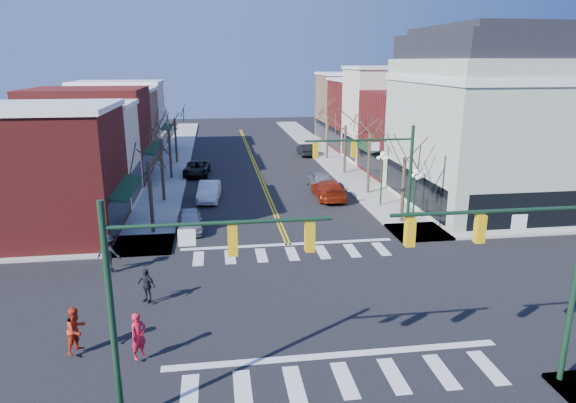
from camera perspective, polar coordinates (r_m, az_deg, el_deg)
name	(u,v)px	position (r m, az deg, el deg)	size (l,w,h in m)	color
ground	(312,301)	(24.48, 2.68, -11.03)	(160.00, 160.00, 0.00)	black
sidewalk_left	(161,198)	(43.14, -13.93, 0.42)	(3.50, 70.00, 0.15)	#9E9B93
sidewalk_right	(368,190)	(44.82, 8.90, 1.25)	(3.50, 70.00, 0.15)	#9E9B93
bldg_left_brick_a	(34,175)	(35.79, -26.39, 2.68)	(10.00, 8.50, 8.00)	maroon
bldg_left_stucco_a	(68,156)	(43.13, -23.29, 4.62)	(10.00, 7.00, 7.50)	beige
bldg_left_brick_b	(90,135)	(50.73, -21.11, 6.86)	(10.00, 9.00, 8.50)	maroon
bldg_left_tan	(108,128)	(58.78, -19.36, 7.71)	(10.00, 7.50, 7.80)	#9B7455
bldg_left_stucco_b	(120,118)	(66.33, -18.15, 8.78)	(10.00, 8.00, 8.20)	beige
bldg_right_brick_a	(420,134)	(51.68, 14.45, 7.26)	(10.00, 8.50, 8.00)	maroon
bldg_right_stucco	(393,116)	(58.74, 11.63, 9.34)	(10.00, 7.00, 10.00)	beige
bldg_right_brick_b	(373,115)	(65.89, 9.40, 9.42)	(10.00, 8.00, 8.50)	maroon
bldg_right_tan	(356,108)	(73.50, 7.53, 10.29)	(10.00, 8.00, 9.00)	#9B7455
victorian_corner	(493,119)	(41.77, 21.87, 8.50)	(12.25, 14.25, 13.30)	#ABBAA1
traffic_mast_near_left	(174,280)	(15.47, -12.50, -8.55)	(6.60, 0.28, 7.20)	#14331E
traffic_mast_near_right	(527,260)	(18.25, 24.98, -5.91)	(6.60, 0.28, 7.20)	#14331E
traffic_mast_far_right	(381,168)	(31.15, 10.30, 3.71)	(6.60, 0.28, 7.20)	#14331E
lamppost_corner	(415,190)	(33.44, 13.89, 1.23)	(0.36, 0.36, 4.33)	#14331E
lamppost_midblock	(382,169)	(39.38, 10.41, 3.53)	(0.36, 0.36, 4.33)	#14331E
tree_left_a	(151,199)	(33.87, -14.99, 0.32)	(0.24, 0.24, 4.76)	#382B21
tree_left_b	(162,171)	(41.58, -13.80, 3.34)	(0.24, 0.24, 5.04)	#382B21
tree_left_c	(170,156)	(49.45, -12.95, 4.98)	(0.24, 0.24, 4.55)	#382B21
tree_left_d	(176,141)	(57.30, -12.36, 6.58)	(0.24, 0.24, 4.90)	#382B21
tree_right_a	(403,190)	(35.92, 12.66, 1.20)	(0.24, 0.24, 4.62)	#382B21
tree_right_b	(369,164)	(43.24, 8.98, 4.15)	(0.24, 0.24, 5.18)	#382B21
tree_right_c	(345,150)	(50.85, 6.34, 5.71)	(0.24, 0.24, 4.83)	#382B21
tree_right_d	(327,138)	(58.52, 4.39, 7.10)	(0.24, 0.24, 4.97)	#382B21
car_left_near	(189,221)	(34.49, -10.89, -2.09)	(1.62, 4.02, 1.37)	#B0B1B5
car_left_mid	(209,191)	(41.62, -8.77, 1.12)	(1.60, 4.58, 1.51)	silver
car_left_far	(197,169)	(50.98, -10.11, 3.63)	(2.31, 5.01, 1.39)	black
car_right_near	(329,189)	(41.80, 4.54, 1.34)	(2.16, 5.31, 1.54)	maroon
car_right_mid	(320,179)	(45.24, 3.54, 2.47)	(1.87, 4.64, 1.58)	#A2A3A7
car_right_far	(306,150)	(60.98, 1.97, 5.77)	(1.47, 4.22, 1.39)	black
pedestrian_red_a	(138,336)	(20.38, -16.28, -14.14)	(0.66, 0.43, 1.80)	red
pedestrian_red_b	(76,330)	(21.53, -22.47, -13.04)	(0.89, 0.69, 1.82)	red
pedestrian_dark_a	(146,285)	(24.69, -15.46, -8.94)	(0.93, 0.39, 1.60)	black
pedestrian_dark_b	(108,253)	(28.72, -19.34, -5.39)	(1.25, 0.72, 1.94)	black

